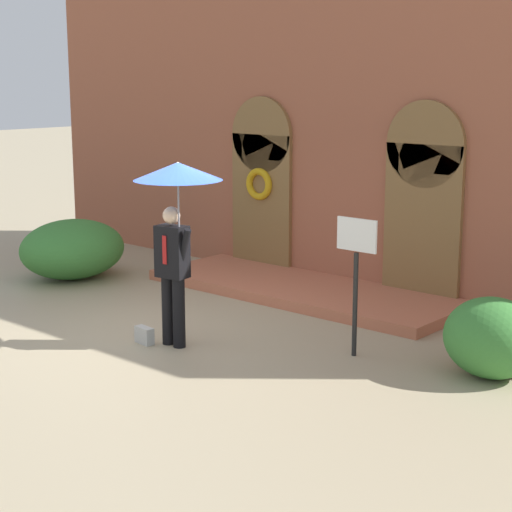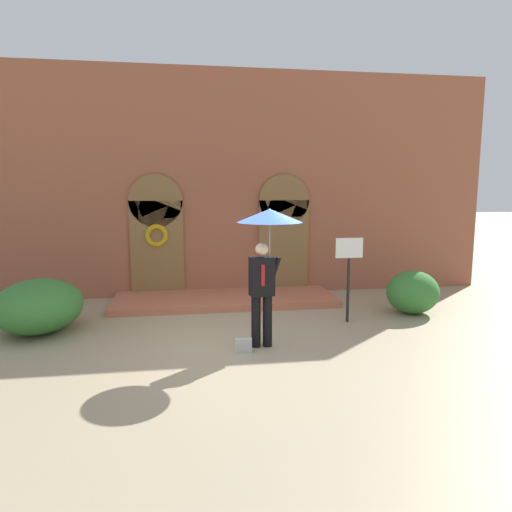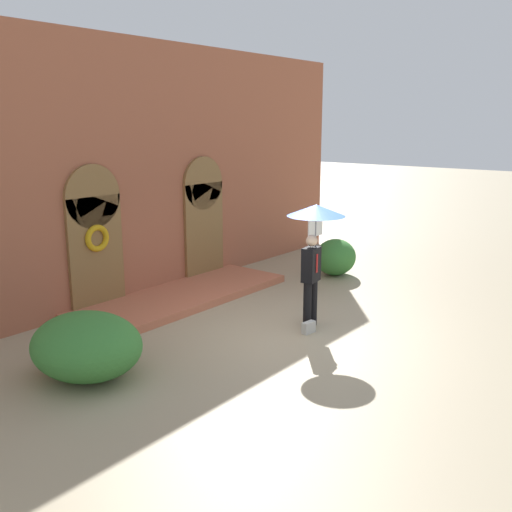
{
  "view_description": "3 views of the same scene",
  "coord_description": "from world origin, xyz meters",
  "px_view_note": "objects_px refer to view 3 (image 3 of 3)",
  "views": [
    {
      "loc": [
        8.07,
        -7.28,
        3.4
      ],
      "look_at": [
        0.56,
        1.3,
        0.98
      ],
      "focal_mm": 60.0,
      "sensor_mm": 36.0,
      "label": 1
    },
    {
      "loc": [
        -0.89,
        -7.52,
        2.7
      ],
      "look_at": [
        0.47,
        1.26,
        1.38
      ],
      "focal_mm": 32.0,
      "sensor_mm": 36.0,
      "label": 2
    },
    {
      "loc": [
        -8.46,
        -5.79,
        3.87
      ],
      "look_at": [
        0.53,
        1.4,
        1.14
      ],
      "focal_mm": 40.0,
      "sensor_mm": 36.0,
      "label": 3
    }
  ],
  "objects_px": {
    "handbag": "(309,327)",
    "sign_post": "(315,243)",
    "shrub_left": "(87,346)",
    "person_with_umbrella": "(315,228)",
    "shrub_right": "(335,257)"
  },
  "relations": [
    {
      "from": "handbag",
      "to": "sign_post",
      "type": "distance_m",
      "value": 2.9
    },
    {
      "from": "sign_post",
      "to": "shrub_left",
      "type": "distance_m",
      "value": 6.05
    },
    {
      "from": "person_with_umbrella",
      "to": "shrub_left",
      "type": "height_order",
      "value": "person_with_umbrella"
    },
    {
      "from": "person_with_umbrella",
      "to": "sign_post",
      "type": "xyz_separation_m",
      "value": [
        1.87,
        1.19,
        -0.75
      ]
    },
    {
      "from": "shrub_right",
      "to": "handbag",
      "type": "bearing_deg",
      "value": -155.52
    },
    {
      "from": "person_with_umbrella",
      "to": "handbag",
      "type": "height_order",
      "value": "person_with_umbrella"
    },
    {
      "from": "handbag",
      "to": "sign_post",
      "type": "relative_size",
      "value": 0.16
    },
    {
      "from": "sign_post",
      "to": "handbag",
      "type": "bearing_deg",
      "value": -149.04
    },
    {
      "from": "person_with_umbrella",
      "to": "sign_post",
      "type": "distance_m",
      "value": 2.34
    },
    {
      "from": "sign_post",
      "to": "shrub_right",
      "type": "height_order",
      "value": "sign_post"
    },
    {
      "from": "sign_post",
      "to": "shrub_right",
      "type": "bearing_deg",
      "value": 13.96
    },
    {
      "from": "person_with_umbrella",
      "to": "shrub_left",
      "type": "bearing_deg",
      "value": 160.57
    },
    {
      "from": "person_with_umbrella",
      "to": "shrub_right",
      "type": "relative_size",
      "value": 2.09
    },
    {
      "from": "shrub_right",
      "to": "shrub_left",
      "type": "bearing_deg",
      "value": -179.0
    },
    {
      "from": "handbag",
      "to": "shrub_left",
      "type": "height_order",
      "value": "shrub_left"
    }
  ]
}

